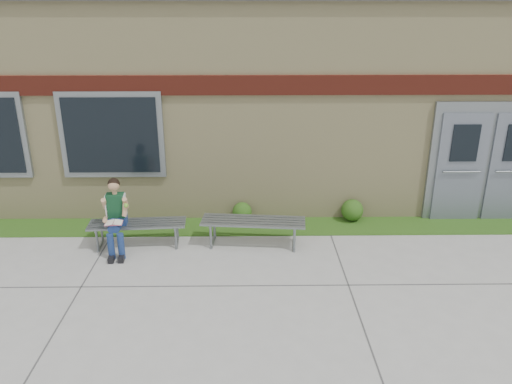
{
  "coord_description": "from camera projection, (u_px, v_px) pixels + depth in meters",
  "views": [
    {
      "loc": [
        -0.48,
        -5.98,
        3.96
      ],
      "look_at": [
        -0.37,
        1.7,
        1.05
      ],
      "focal_mm": 35.0,
      "sensor_mm": 36.0,
      "label": 1
    }
  ],
  "objects": [
    {
      "name": "shrub_east",
      "position": [
        352.0,
        210.0,
        9.6
      ],
      "size": [
        0.42,
        0.42,
        0.42
      ],
      "primitive_type": "sphere",
      "color": "#274713",
      "rests_on": "grass_strip"
    },
    {
      "name": "shrub_mid",
      "position": [
        242.0,
        212.0,
        9.58
      ],
      "size": [
        0.37,
        0.37,
        0.37
      ],
      "primitive_type": "sphere",
      "color": "#274713",
      "rests_on": "grass_strip"
    },
    {
      "name": "ground",
      "position": [
        284.0,
        305.0,
        7.0
      ],
      "size": [
        80.0,
        80.0,
        0.0
      ],
      "primitive_type": "plane",
      "color": "#9E9E99",
      "rests_on": "ground"
    },
    {
      "name": "bench_left",
      "position": [
        138.0,
        228.0,
        8.61
      ],
      "size": [
        1.68,
        0.57,
        0.43
      ],
      "rotation": [
        0.0,
        0.0,
        0.07
      ],
      "color": "slate",
      "rests_on": "ground"
    },
    {
      "name": "grass_strip",
      "position": [
        275.0,
        226.0,
        9.43
      ],
      "size": [
        16.0,
        0.8,
        0.02
      ],
      "primitive_type": "cube",
      "color": "#274713",
      "rests_on": "ground"
    },
    {
      "name": "girl",
      "position": [
        116.0,
        215.0,
        8.31
      ],
      "size": [
        0.47,
        0.76,
        1.26
      ],
      "rotation": [
        0.0,
        0.0,
        0.09
      ],
      "color": "navy",
      "rests_on": "ground"
    },
    {
      "name": "bench_right",
      "position": [
        253.0,
        226.0,
        8.62
      ],
      "size": [
        1.83,
        0.66,
        0.46
      ],
      "rotation": [
        0.0,
        0.0,
        -0.09
      ],
      "color": "slate",
      "rests_on": "ground"
    },
    {
      "name": "school_building",
      "position": [
        269.0,
        87.0,
        11.85
      ],
      "size": [
        16.2,
        6.22,
        4.2
      ],
      "color": "beige",
      "rests_on": "ground"
    }
  ]
}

